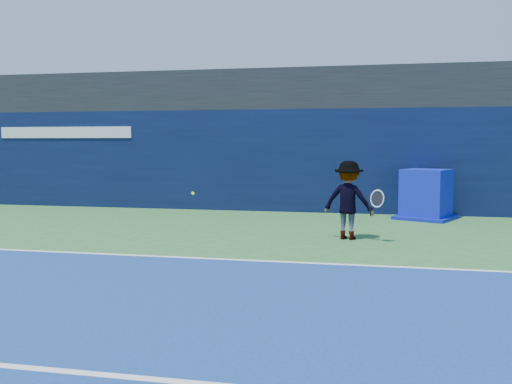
% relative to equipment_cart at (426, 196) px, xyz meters
% --- Properties ---
extents(ground, '(80.00, 80.00, 0.00)m').
position_rel_equipment_cart_xyz_m(ground, '(-3.97, -9.27, -0.60)').
color(ground, '#327033').
rests_on(ground, ground).
extents(baseline, '(24.00, 0.10, 0.01)m').
position_rel_equipment_cart_xyz_m(baseline, '(-3.97, -6.27, -0.60)').
color(baseline, white).
rests_on(baseline, ground).
extents(service_line, '(24.00, 0.10, 0.01)m').
position_rel_equipment_cart_xyz_m(service_line, '(-3.97, -11.27, -0.60)').
color(service_line, white).
rests_on(service_line, ground).
extents(stadium_band, '(36.00, 3.00, 1.20)m').
position_rel_equipment_cart_xyz_m(stadium_band, '(-3.97, 2.23, 3.00)').
color(stadium_band, black).
rests_on(stadium_band, back_wall_assembly).
extents(back_wall_assembly, '(36.00, 1.03, 3.00)m').
position_rel_equipment_cart_xyz_m(back_wall_assembly, '(-3.98, 1.23, 0.90)').
color(back_wall_assembly, '#091335').
rests_on(back_wall_assembly, ground).
extents(equipment_cart, '(1.83, 1.83, 1.33)m').
position_rel_equipment_cart_xyz_m(equipment_cart, '(0.00, 0.00, 0.00)').
color(equipment_cart, '#0C18B5').
rests_on(equipment_cart, ground).
extents(tennis_player, '(1.33, 0.84, 1.65)m').
position_rel_equipment_cart_xyz_m(tennis_player, '(-1.87, -3.64, 0.22)').
color(tennis_player, white).
rests_on(tennis_player, ground).
extents(tennis_ball, '(0.07, 0.07, 0.07)m').
position_rel_equipment_cart_xyz_m(tennis_ball, '(-5.37, -3.44, 0.28)').
color(tennis_ball, '#ECF71B').
rests_on(tennis_ball, ground).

